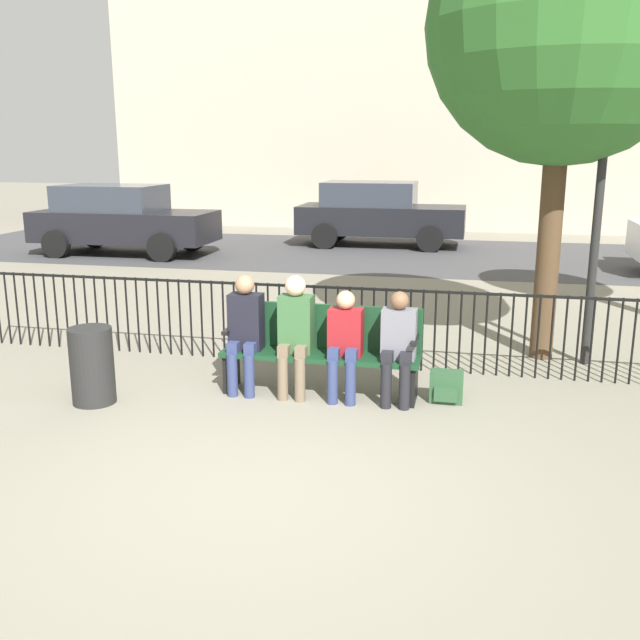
{
  "coord_description": "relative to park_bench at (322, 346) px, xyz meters",
  "views": [
    {
      "loc": [
        1.5,
        -4.78,
        2.52
      ],
      "look_at": [
        0.0,
        2.05,
        0.8
      ],
      "focal_mm": 40.0,
      "sensor_mm": 36.0,
      "label": 1
    }
  ],
  "objects": [
    {
      "name": "parked_car_2",
      "position": [
        -0.97,
        11.29,
        0.34
      ],
      "size": [
        4.2,
        1.94,
        1.62
      ],
      "color": "black",
      "rests_on": "ground"
    },
    {
      "name": "tree_1",
      "position": [
        2.35,
        1.83,
        3.3
      ],
      "size": [
        3.09,
        3.09,
        5.36
      ],
      "color": "#4C3823",
      "rests_on": "ground"
    },
    {
      "name": "street_surface",
      "position": [
        0.0,
        9.87,
        -0.5
      ],
      "size": [
        24.0,
        6.0,
        0.01
      ],
      "color": "#3D3D3F",
      "rests_on": "ground"
    },
    {
      "name": "seated_person_2",
      "position": [
        0.27,
        -0.14,
        0.12
      ],
      "size": [
        0.34,
        0.39,
        1.12
      ],
      "color": "navy",
      "rests_on": "ground"
    },
    {
      "name": "seated_person_0",
      "position": [
        -0.78,
        -0.13,
        0.18
      ],
      "size": [
        0.34,
        0.39,
        1.23
      ],
      "color": "navy",
      "rests_on": "ground"
    },
    {
      "name": "seated_person_1",
      "position": [
        -0.25,
        -0.13,
        0.2
      ],
      "size": [
        0.34,
        0.39,
        1.25
      ],
      "color": "brown",
      "rests_on": "ground"
    },
    {
      "name": "backpack",
      "position": [
        1.29,
        -0.01,
        -0.34
      ],
      "size": [
        0.33,
        0.23,
        0.32
      ],
      "color": "#284C2D",
      "rests_on": "ground"
    },
    {
      "name": "fence_railing",
      "position": [
        -0.02,
        0.97,
        0.06
      ],
      "size": [
        9.01,
        0.03,
        0.95
      ],
      "color": "black",
      "rests_on": "ground"
    },
    {
      "name": "seated_person_3",
      "position": [
        0.8,
        -0.14,
        0.13
      ],
      "size": [
        0.34,
        0.39,
        1.13
      ],
      "color": "black",
      "rests_on": "ground"
    },
    {
      "name": "parked_car_1",
      "position": [
        -6.68,
        8.53,
        0.34
      ],
      "size": [
        4.2,
        1.94,
        1.62
      ],
      "color": "black",
      "rests_on": "ground"
    },
    {
      "name": "trash_bin",
      "position": [
        -2.17,
        -0.78,
        -0.12
      ],
      "size": [
        0.43,
        0.43,
        0.77
      ],
      "color": "black",
      "rests_on": "ground"
    },
    {
      "name": "ground_plane",
      "position": [
        0.0,
        -2.13,
        -0.5
      ],
      "size": [
        80.0,
        80.0,
        0.0
      ],
      "primitive_type": "plane",
      "color": "gray"
    },
    {
      "name": "lamp_post",
      "position": [
        2.83,
        1.66,
        2.18
      ],
      "size": [
        0.28,
        0.28,
        4.13
      ],
      "color": "black",
      "rests_on": "ground"
    },
    {
      "name": "park_bench",
      "position": [
        0.0,
        0.0,
        0.0
      ],
      "size": [
        2.04,
        0.45,
        0.92
      ],
      "color": "#14381E",
      "rests_on": "ground"
    }
  ]
}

